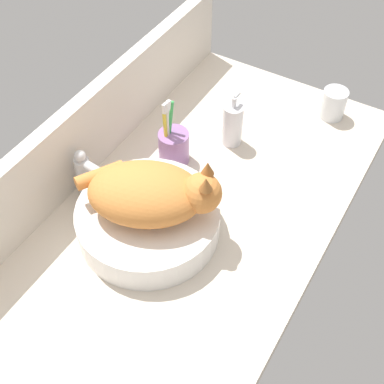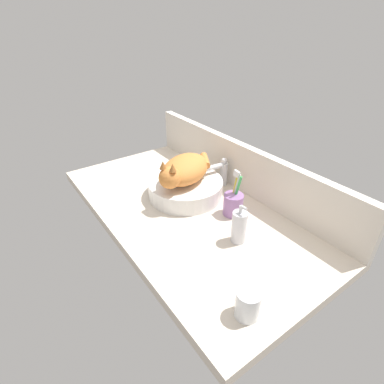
# 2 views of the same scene
# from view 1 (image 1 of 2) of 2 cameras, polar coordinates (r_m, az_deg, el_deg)

# --- Properties ---
(ground_plane) EXTENTS (1.22, 0.63, 0.04)m
(ground_plane) POSITION_cam_1_polar(r_m,az_deg,el_deg) (1.28, -0.49, -3.13)
(ground_plane) COLOR beige
(backsplash_panel) EXTENTS (1.22, 0.04, 0.21)m
(backsplash_panel) POSITION_cam_1_polar(r_m,az_deg,el_deg) (1.31, -11.78, 5.54)
(backsplash_panel) COLOR silver
(backsplash_panel) RESTS_ON ground_plane
(sink_basin) EXTENTS (0.32, 0.32, 0.07)m
(sink_basin) POSITION_cam_1_polar(r_m,az_deg,el_deg) (1.21, -4.68, -3.04)
(sink_basin) COLOR white
(sink_basin) RESTS_ON ground_plane
(cat) EXTENTS (0.26, 0.31, 0.14)m
(cat) POSITION_cam_1_polar(r_m,az_deg,el_deg) (1.13, -4.28, -0.11)
(cat) COLOR orange
(cat) RESTS_ON sink_basin
(faucet) EXTENTS (0.04, 0.12, 0.14)m
(faucet) POSITION_cam_1_polar(r_m,az_deg,el_deg) (1.28, -11.17, 2.01)
(faucet) COLOR silver
(faucet) RESTS_ON ground_plane
(soap_dispenser) EXTENTS (0.05, 0.05, 0.15)m
(soap_dispenser) POSITION_cam_1_polar(r_m,az_deg,el_deg) (1.40, 4.35, 7.21)
(soap_dispenser) COLOR silver
(soap_dispenser) RESTS_ON ground_plane
(toothbrush_cup) EXTENTS (0.08, 0.08, 0.19)m
(toothbrush_cup) POSITION_cam_1_polar(r_m,az_deg,el_deg) (1.35, -2.01, 4.97)
(toothbrush_cup) COLOR #996BA8
(toothbrush_cup) RESTS_ON ground_plane
(water_glass) EXTENTS (0.07, 0.07, 0.08)m
(water_glass) POSITION_cam_1_polar(r_m,az_deg,el_deg) (1.54, 14.82, 8.92)
(water_glass) COLOR white
(water_glass) RESTS_ON ground_plane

